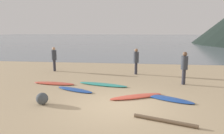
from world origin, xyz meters
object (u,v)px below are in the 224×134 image
at_px(surfboard_0, 54,83).
at_px(person_0, 54,57).
at_px(surfboard_4, 168,99).
at_px(person_2, 184,65).
at_px(surfboard_3, 137,96).
at_px(person_1, 136,59).
at_px(surfboard_1, 75,90).
at_px(surfboard_2, 103,84).
at_px(driftwood_log, 165,121).
at_px(beach_rock_near, 42,99).

relative_size(surfboard_0, person_0, 1.37).
height_order(surfboard_4, person_0, person_0).
xyz_separation_m(person_0, person_2, (8.08, -2.71, 0.03)).
height_order(surfboard_3, person_1, person_1).
distance_m(surfboard_1, person_2, 5.68).
xyz_separation_m(surfboard_2, person_1, (1.65, 2.99, 0.93)).
xyz_separation_m(person_1, driftwood_log, (0.99, -7.22, -0.91)).
height_order(surfboard_2, person_2, person_2).
distance_m(surfboard_0, beach_rock_near, 3.14).
xyz_separation_m(surfboard_0, surfboard_2, (2.58, 0.08, -0.00)).
height_order(surfboard_1, person_2, person_2).
distance_m(surfboard_3, person_2, 3.60).
relative_size(surfboard_2, surfboard_4, 1.21).
distance_m(surfboard_1, driftwood_log, 4.90).
xyz_separation_m(person_2, beach_rock_near, (-5.98, -3.80, -0.78)).
bearing_deg(surfboard_3, person_2, 19.41).
distance_m(surfboard_0, person_1, 5.31).
relative_size(surfboard_1, surfboard_3, 0.84).
distance_m(surfboard_4, driftwood_log, 2.33).
height_order(surfboard_0, surfboard_2, surfboard_0).
xyz_separation_m(person_0, driftwood_log, (6.57, -7.63, -0.92)).
xyz_separation_m(person_2, driftwood_log, (-1.51, -4.91, -0.95)).
bearing_deg(surfboard_0, person_0, 116.54).
distance_m(surfboard_2, surfboard_3, 2.52).
relative_size(surfboard_1, surfboard_4, 0.92).
xyz_separation_m(surfboard_3, person_0, (-5.68, 5.21, 0.93)).
bearing_deg(person_1, surfboard_0, 122.76).
bearing_deg(surfboard_4, surfboard_2, 176.01).
bearing_deg(person_1, surfboard_1, 142.65).
bearing_deg(surfboard_4, beach_rock_near, -137.66).
relative_size(surfboard_1, person_1, 1.22).
height_order(surfboard_3, person_0, person_0).
relative_size(surfboard_4, person_1, 1.32).
bearing_deg(surfboard_3, person_0, 110.71).
bearing_deg(person_2, surfboard_0, -107.36).
xyz_separation_m(surfboard_1, person_0, (-2.79, 4.52, 0.93)).
bearing_deg(surfboard_0, driftwood_log, -33.13).
distance_m(surfboard_1, surfboard_3, 2.98).
bearing_deg(beach_rock_near, driftwood_log, -13.91).
bearing_deg(surfboard_3, beach_rock_near, 173.27).
distance_m(person_0, beach_rock_near, 6.89).
bearing_deg(surfboard_1, surfboard_0, 167.57).
bearing_deg(beach_rock_near, surfboard_0, 103.86).
bearing_deg(person_2, person_1, -156.50).
distance_m(surfboard_0, person_0, 3.84).
xyz_separation_m(person_0, person_1, (5.58, -0.40, -0.00)).
bearing_deg(surfboard_1, person_0, 145.30).
xyz_separation_m(surfboard_2, person_2, (4.15, 0.68, 0.97)).
relative_size(surfboard_1, driftwood_log, 1.02).
distance_m(surfboard_0, person_2, 6.85).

